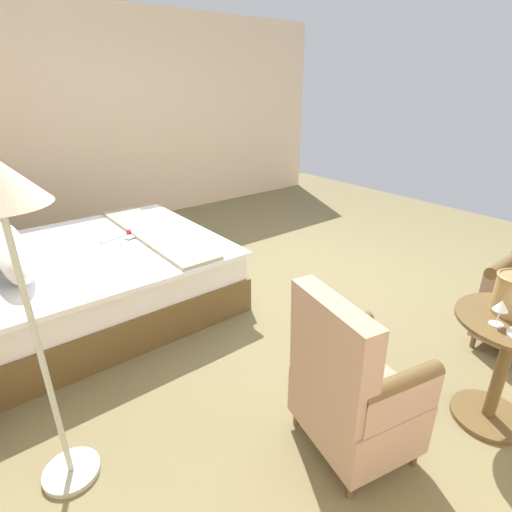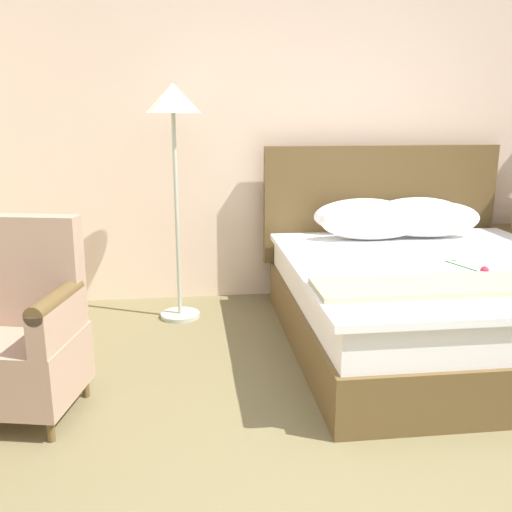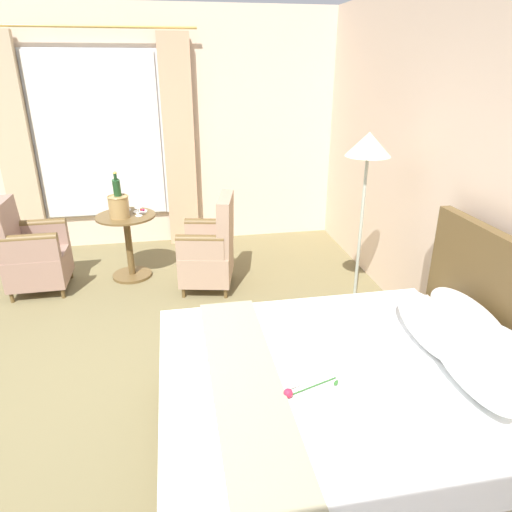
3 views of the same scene
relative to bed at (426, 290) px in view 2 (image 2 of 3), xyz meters
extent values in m
cube|color=beige|center=(-0.78, 1.12, 1.04)|extent=(6.13, 0.12, 2.76)
cube|color=brown|center=(0.00, -0.11, -0.19)|extent=(1.75, 2.00, 0.31)
cube|color=white|center=(0.00, -0.11, 0.08)|extent=(1.70, 1.94, 0.22)
cube|color=white|center=(0.00, -0.17, 0.20)|extent=(1.79, 1.88, 0.04)
cube|color=tan|center=(0.00, -0.66, 0.24)|extent=(1.75, 0.36, 0.03)
cube|color=brown|center=(0.00, 0.94, 0.41)|extent=(1.84, 0.08, 0.89)
ellipsoid|color=white|center=(-0.21, 0.74, 0.35)|extent=(0.74, 0.23, 0.26)
ellipsoid|color=white|center=(0.21, 0.74, 0.35)|extent=(0.74, 0.24, 0.27)
ellipsoid|color=white|center=(-0.21, 0.49, 0.35)|extent=(0.75, 0.26, 0.27)
ellipsoid|color=white|center=(0.21, 0.49, 0.36)|extent=(0.74, 0.25, 0.26)
cylinder|color=#2D6628|center=(0.08, -0.32, 0.24)|extent=(0.10, 0.29, 0.01)
sphere|color=#DB2342|center=(0.12, -0.46, 0.25)|extent=(0.05, 0.05, 0.05)
ellipsoid|color=#33702D|center=(0.08, -0.19, 0.24)|extent=(0.05, 0.05, 0.01)
cube|color=white|center=(0.04, -0.45, 0.24)|extent=(0.11, 0.13, 0.00)
cylinder|color=#AEB7A4|center=(-1.58, 0.61, -0.32)|extent=(0.28, 0.28, 0.03)
cylinder|color=#AEB7A4|center=(-1.58, 0.61, 0.40)|extent=(0.03, 0.03, 1.41)
cone|color=#EFE5C6|center=(-1.58, 0.61, 1.20)|extent=(0.37, 0.37, 0.19)
cylinder|color=brown|center=(-2.15, -0.94, -0.29)|extent=(0.04, 0.04, 0.10)
cylinder|color=brown|center=(-2.06, -0.53, -0.29)|extent=(0.04, 0.04, 0.10)
cube|color=tan|center=(-2.35, -0.68, -0.08)|extent=(0.68, 0.61, 0.31)
cube|color=tan|center=(-2.30, -0.49, 0.35)|extent=(0.57, 0.25, 0.55)
cube|color=tan|center=(-2.12, -0.75, 0.17)|extent=(0.19, 0.47, 0.20)
cylinder|color=brown|center=(-2.12, -0.75, 0.27)|extent=(0.19, 0.47, 0.09)
camera|label=1|loc=(-3.29, 0.75, 1.52)|focal=28.00mm
camera|label=2|loc=(-1.50, -3.33, 1.12)|focal=40.00mm
camera|label=3|loc=(1.91, -0.96, 1.79)|focal=32.00mm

